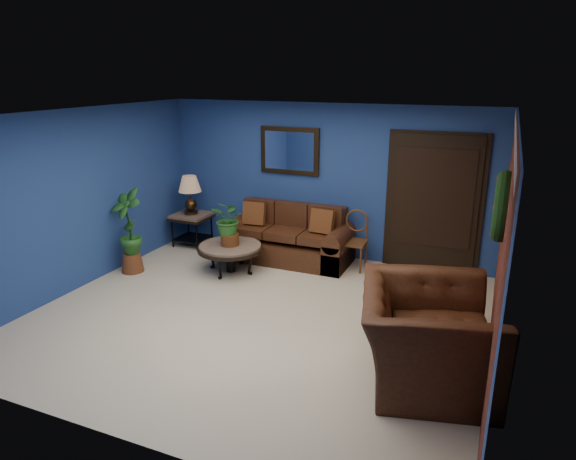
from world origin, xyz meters
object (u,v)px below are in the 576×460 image
at_px(sofa, 290,241).
at_px(coffee_table, 230,248).
at_px(end_table, 192,221).
at_px(side_chair, 355,236).
at_px(table_lamp, 190,190).
at_px(armchair, 427,336).

bearing_deg(sofa, coffee_table, -124.95).
xyz_separation_m(sofa, end_table, (-1.86, -0.03, 0.14)).
height_order(coffee_table, side_chair, side_chair).
height_order(end_table, table_lamp, table_lamp).
height_order(sofa, armchair, armchair).
bearing_deg(side_chair, armchair, -62.24).
height_order(coffee_table, table_lamp, table_lamp).
height_order(sofa, coffee_table, sofa).
bearing_deg(coffee_table, armchair, -29.07).
relative_size(coffee_table, table_lamp, 1.54).
relative_size(coffee_table, end_table, 1.61).
bearing_deg(end_table, table_lamp, -45.00).
distance_m(table_lamp, side_chair, 2.99).
xyz_separation_m(end_table, side_chair, (2.95, 0.07, 0.08)).
xyz_separation_m(coffee_table, armchair, (3.20, -1.78, 0.10)).
bearing_deg(end_table, side_chair, 1.32).
bearing_deg(table_lamp, coffee_table, -34.43).
relative_size(sofa, side_chair, 2.22).
distance_m(table_lamp, armchair, 5.20).
relative_size(end_table, side_chair, 0.68).
height_order(side_chair, armchair, armchair).
bearing_deg(armchair, end_table, 45.80).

